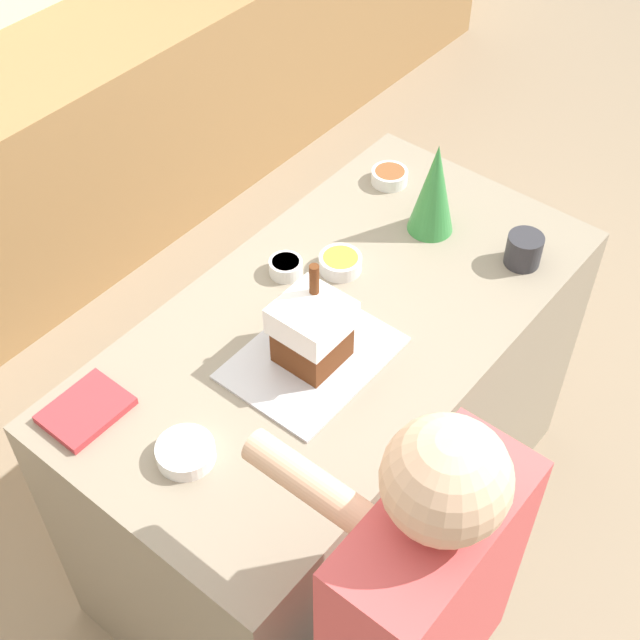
# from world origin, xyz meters

# --- Properties ---
(ground_plane) EXTENTS (12.00, 12.00, 0.00)m
(ground_plane) POSITION_xyz_m (0.00, 0.00, 0.00)
(ground_plane) COLOR gray
(kitchen_island) EXTENTS (1.51, 0.78, 0.93)m
(kitchen_island) POSITION_xyz_m (0.00, 0.00, 0.47)
(kitchen_island) COLOR gray
(kitchen_island) RESTS_ON ground_plane
(baking_tray) EXTENTS (0.41, 0.31, 0.01)m
(baking_tray) POSITION_xyz_m (-0.14, -0.03, 0.94)
(baking_tray) COLOR silver
(baking_tray) RESTS_ON kitchen_island
(gingerbread_house) EXTENTS (0.16, 0.16, 0.26)m
(gingerbread_house) POSITION_xyz_m (-0.14, -0.03, 1.04)
(gingerbread_house) COLOR #5B2D14
(gingerbread_house) RESTS_ON baking_tray
(decorative_tree) EXTENTS (0.13, 0.13, 0.28)m
(decorative_tree) POSITION_xyz_m (0.45, 0.02, 1.07)
(decorative_tree) COLOR #33843D
(decorative_tree) RESTS_ON kitchen_island
(candy_bowl_front_corner) EXTENTS (0.11, 0.11, 0.04)m
(candy_bowl_front_corner) POSITION_xyz_m (0.55, 0.24, 0.95)
(candy_bowl_front_corner) COLOR silver
(candy_bowl_front_corner) RESTS_ON kitchen_island
(candy_bowl_far_right) EXTENTS (0.13, 0.13, 0.04)m
(candy_bowl_far_right) POSITION_xyz_m (-0.54, 0.00, 0.95)
(candy_bowl_far_right) COLOR white
(candy_bowl_far_right) RESTS_ON kitchen_island
(candy_bowl_near_tray_left) EXTENTS (0.12, 0.12, 0.04)m
(candy_bowl_near_tray_left) POSITION_xyz_m (0.16, 0.11, 0.96)
(candy_bowl_near_tray_left) COLOR silver
(candy_bowl_near_tray_left) RESTS_ON kitchen_island
(candy_bowl_near_tray_right) EXTENTS (0.09, 0.09, 0.04)m
(candy_bowl_near_tray_right) POSITION_xyz_m (0.05, 0.22, 0.96)
(candy_bowl_near_tray_right) COLOR silver
(candy_bowl_near_tray_right) RESTS_ON kitchen_island
(cookbook) EXTENTS (0.19, 0.15, 0.02)m
(cookbook) POSITION_xyz_m (-0.60, 0.27, 0.94)
(cookbook) COLOR #B23338
(cookbook) RESTS_ON kitchen_island
(mug) EXTENTS (0.10, 0.10, 0.09)m
(mug) POSITION_xyz_m (0.49, -0.25, 0.98)
(mug) COLOR #2D2D33
(mug) RESTS_ON kitchen_island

